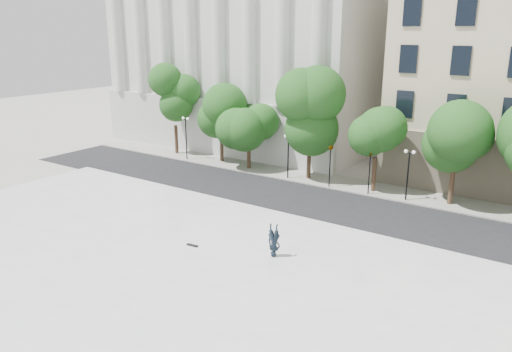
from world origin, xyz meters
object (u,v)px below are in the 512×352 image
at_px(traffic_light_west, 331,145).
at_px(skateboard, 192,245).
at_px(traffic_light_east, 371,151).
at_px(person_lying, 274,252).

distance_m(traffic_light_west, skateboard, 16.66).
xyz_separation_m(traffic_light_east, person_lying, (0.29, -14.77, -2.99)).
bearing_deg(traffic_light_west, skateboard, -93.65).
relative_size(traffic_light_west, traffic_light_east, 1.00).
relative_size(traffic_light_east, skateboard, 5.66).
xyz_separation_m(traffic_light_east, skateboard, (-4.55, -16.31, -3.22)).
distance_m(traffic_light_east, person_lying, 15.07).
relative_size(traffic_light_west, person_lying, 2.15).
bearing_deg(person_lying, traffic_light_west, 87.35).
xyz_separation_m(traffic_light_west, traffic_light_east, (3.51, -0.00, -0.01)).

